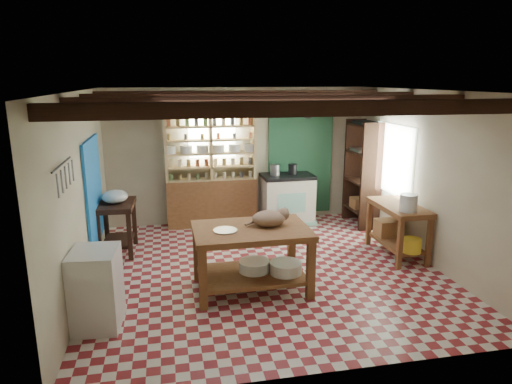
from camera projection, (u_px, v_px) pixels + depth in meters
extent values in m
cube|color=maroon|center=(266.00, 270.00, 6.78)|extent=(5.00, 5.00, 0.02)
cube|color=#4D4D52|center=(267.00, 91.00, 6.14)|extent=(5.00, 5.00, 0.02)
cube|color=#B9B095|center=(238.00, 156.00, 8.84)|extent=(5.00, 0.04, 2.60)
cube|color=#B9B095|center=(327.00, 246.00, 4.08)|extent=(5.00, 0.04, 2.60)
cube|color=#B9B095|center=(81.00, 193.00, 5.98)|extent=(0.04, 5.00, 2.60)
cube|color=#B9B095|center=(426.00, 177.00, 6.94)|extent=(0.04, 5.00, 2.60)
cube|color=#321B11|center=(267.00, 100.00, 6.17)|extent=(5.00, 3.80, 0.15)
cube|color=blue|center=(94.00, 191.00, 6.89)|extent=(0.04, 1.40, 1.60)
cube|color=#205133|center=(300.00, 157.00, 9.06)|extent=(1.30, 0.04, 2.30)
cube|color=beige|center=(212.00, 136.00, 8.63)|extent=(0.90, 0.02, 0.80)
cube|color=beige|center=(394.00, 160.00, 7.86)|extent=(0.02, 1.30, 1.20)
cube|color=black|center=(63.00, 176.00, 4.74)|extent=(0.06, 0.90, 0.28)
cube|color=black|center=(308.00, 111.00, 8.44)|extent=(0.86, 0.12, 0.36)
cube|color=tan|center=(211.00, 169.00, 8.60)|extent=(1.70, 0.34, 2.20)
cube|color=#321B11|center=(362.00, 173.00, 8.68)|extent=(0.40, 0.86, 2.00)
cube|color=brown|center=(251.00, 259.00, 6.07)|extent=(1.52, 1.02, 0.86)
cube|color=beige|center=(287.00, 199.00, 8.88)|extent=(0.99, 0.68, 0.96)
cube|color=#321B11|center=(117.00, 228.00, 7.35)|extent=(0.61, 0.85, 0.84)
cube|color=silver|center=(96.00, 289.00, 5.15)|extent=(0.55, 0.64, 0.91)
cube|color=brown|center=(397.00, 230.00, 7.25)|extent=(0.58, 1.17, 0.83)
ellipsoid|color=#9C775B|center=(269.00, 218.00, 6.04)|extent=(0.51, 0.42, 0.21)
cylinder|color=#96969C|center=(225.00, 230.00, 5.85)|extent=(0.31, 0.31, 0.02)
cylinder|color=silver|center=(254.00, 266.00, 6.16)|extent=(0.42, 0.42, 0.15)
cylinder|color=silver|center=(286.00, 268.00, 6.10)|extent=(0.44, 0.44, 0.15)
cylinder|color=#96969C|center=(275.00, 170.00, 8.68)|extent=(0.19, 0.19, 0.21)
cylinder|color=black|center=(293.00, 169.00, 8.76)|extent=(0.17, 0.17, 0.21)
ellipsoid|color=silver|center=(115.00, 197.00, 7.23)|extent=(0.43, 0.43, 0.20)
cylinder|color=silver|center=(408.00, 203.00, 6.77)|extent=(0.26, 0.26, 0.26)
cube|color=#9C6A3F|center=(388.00, 228.00, 7.55)|extent=(0.39, 0.31, 0.27)
cylinder|color=gold|center=(412.00, 245.00, 6.84)|extent=(0.29, 0.29, 0.21)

